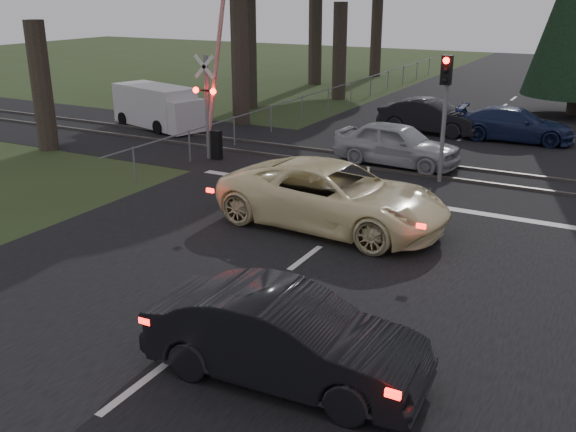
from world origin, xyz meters
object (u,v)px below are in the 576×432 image
Objects in this scene: crossing_signal at (212,104)px; cream_coupe at (333,196)px; blue_sedan at (515,125)px; traffic_signal_center at (445,97)px; silver_car at (397,144)px; white_van at (160,107)px; dark_hatchback at (285,338)px; dark_car_far at (430,117)px.

crossing_signal is 1.13× the size of cream_coupe.
crossing_signal is 1.47× the size of blue_sedan.
crossing_signal is at bearing -173.85° from traffic_signal_center.
silver_car is (-1.99, 1.51, -2.03)m from traffic_signal_center.
white_van is (-5.45, 3.61, -1.10)m from crossing_signal.
dark_hatchback reaches higher than dark_car_far.
white_van is (-11.16, -4.82, 0.23)m from dark_car_far.
cream_coupe is at bearing -171.35° from dark_car_far.
traffic_signal_center is 0.90× the size of silver_car.
traffic_signal_center reaches higher than dark_hatchback.
traffic_signal_center is 0.67× the size of cream_coupe.
silver_car is at bearing 8.67° from dark_hatchback.
white_van reaches higher than silver_car.
blue_sedan is at bearing 82.46° from traffic_signal_center.
blue_sedan is 15.57m from white_van.
traffic_signal_center is 12.49m from dark_hatchback.
blue_sedan is 1.06× the size of dark_car_far.
white_van is at bearing 89.24° from silver_car.
crossing_signal is 1.70× the size of traffic_signal_center.
cream_coupe is 14.80m from white_van.
traffic_signal_center is 3.22m from silver_car.
dark_hatchback is 1.00× the size of silver_car.
traffic_signal_center is 14.11m from white_van.
cream_coupe is 6.94m from silver_car.
crossing_signal reaches higher than dark_hatchback.
crossing_signal is 6.63m from white_van.
white_van is (-12.38, 8.12, 0.11)m from cream_coupe.
silver_car is at bearing 150.32° from blue_sedan.
traffic_signal_center reaches higher than silver_car.
silver_car is 1.02× the size of dark_car_far.
dark_car_far is (-1.21, 12.94, -0.12)m from cream_coupe.
white_van reaches higher than dark_hatchback.
traffic_signal_center reaches higher than white_van.
cream_coupe reaches higher than dark_hatchback.
cream_coupe is (-1.35, -5.40, -1.95)m from traffic_signal_center.
traffic_signal_center is at bearing -157.96° from dark_car_far.
blue_sedan is at bearing -3.57° from dark_hatchback.
cream_coupe reaches higher than silver_car.
silver_car is 6.05m from dark_car_far.
dark_car_far is at bearing 39.33° from white_van.
dark_car_far is (-3.53, 19.83, -0.02)m from dark_hatchback.
silver_car is at bearing 10.11° from white_van.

